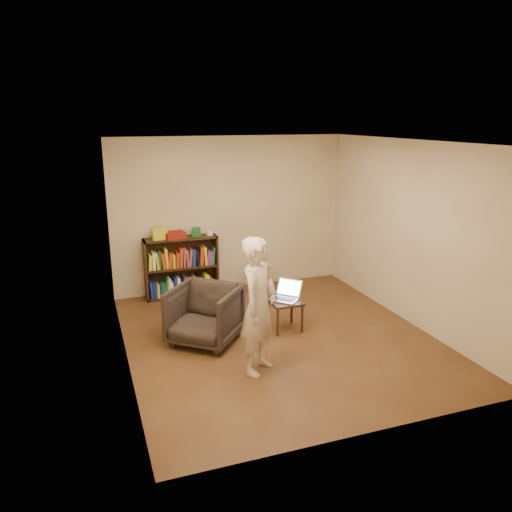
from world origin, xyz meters
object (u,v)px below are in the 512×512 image
object	(u,v)px
side_table	(285,305)
laptop	(286,295)
armchair	(205,315)
bookshelf	(182,270)
stool	(259,269)
person	(259,306)

from	to	relation	value
side_table	laptop	xyz separation A→B (m)	(0.04, 0.06, 0.13)
armchair	bookshelf	bearing A→B (deg)	127.41
bookshelf	laptop	distance (m)	2.12
stool	laptop	world-z (taller)	laptop
laptop	stool	bearing A→B (deg)	130.35
bookshelf	laptop	bearing A→B (deg)	-57.99
armchair	person	world-z (taller)	person
bookshelf	armchair	size ratio (longest dim) A/B	1.42
armchair	laptop	size ratio (longest dim) A/B	1.62
stool	armchair	bearing A→B (deg)	-129.38
armchair	person	bearing A→B (deg)	-27.18
side_table	person	xyz separation A→B (m)	(-0.75, -0.98, 0.45)
bookshelf	side_table	bearing A→B (deg)	-59.72
stool	person	bearing A→B (deg)	-110.05
stool	armchair	size ratio (longest dim) A/B	0.58
bookshelf	stool	xyz separation A→B (m)	(1.30, -0.21, -0.04)
person	bookshelf	bearing A→B (deg)	51.51
bookshelf	armchair	xyz separation A→B (m)	(-0.07, -1.88, -0.05)
armchair	side_table	bearing A→B (deg)	40.60
stool	laptop	bearing A→B (deg)	-96.41
laptop	person	world-z (taller)	person
stool	side_table	distance (m)	1.67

